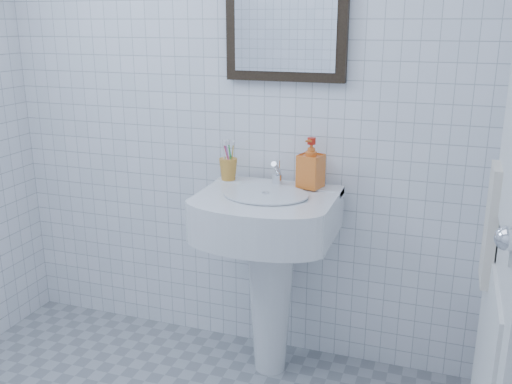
% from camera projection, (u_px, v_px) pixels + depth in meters
% --- Properties ---
extents(wall_back, '(2.20, 0.02, 2.50)m').
position_uv_depth(wall_back, '(234.00, 77.00, 2.42)').
color(wall_back, white).
rests_on(wall_back, ground).
extents(washbasin, '(0.54, 0.40, 0.83)m').
position_uv_depth(washbasin, '(269.00, 253.00, 2.35)').
color(washbasin, white).
rests_on(washbasin, ground).
extents(faucet, '(0.04, 0.10, 0.11)m').
position_uv_depth(faucet, '(277.00, 175.00, 2.35)').
color(faucet, silver).
rests_on(faucet, washbasin).
extents(toothbrush_cup, '(0.10, 0.10, 0.09)m').
position_uv_depth(toothbrush_cup, '(228.00, 169.00, 2.43)').
color(toothbrush_cup, gold).
rests_on(toothbrush_cup, washbasin).
extents(soap_dispenser, '(0.11, 0.11, 0.20)m').
position_uv_depth(soap_dispenser, '(311.00, 163.00, 2.30)').
color(soap_dispenser, '#D94415').
rests_on(soap_dispenser, washbasin).
extents(wall_mirror, '(0.50, 0.04, 0.62)m').
position_uv_depth(wall_mirror, '(286.00, 2.00, 2.24)').
color(wall_mirror, black).
rests_on(wall_mirror, wall_back).
extents(towel_ring, '(0.01, 0.18, 0.18)m').
position_uv_depth(towel_ring, '(505.00, 169.00, 1.71)').
color(towel_ring, silver).
rests_on(towel_ring, wall_right).
extents(hand_towel, '(0.03, 0.16, 0.38)m').
position_uv_depth(hand_towel, '(491.00, 225.00, 1.77)').
color(hand_towel, silver).
rests_on(hand_towel, towel_ring).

